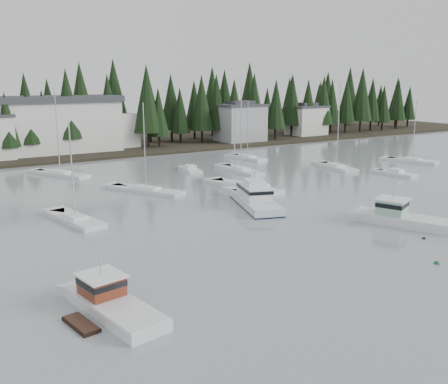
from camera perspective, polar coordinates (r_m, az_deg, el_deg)
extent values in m
plane|color=gray|center=(37.42, 23.58, -11.07)|extent=(260.00, 260.00, 0.00)
cube|color=black|center=(120.15, -17.92, 5.18)|extent=(240.00, 54.00, 1.00)
cube|color=#999EA0|center=(116.95, 1.87, 7.81)|extent=(10.00, 8.00, 8.00)
cube|color=#38383D|center=(116.67, 1.88, 9.89)|extent=(10.60, 8.48, 0.50)
cube|color=#38383D|center=(116.64, 1.88, 10.19)|extent=(5.50, 4.40, 0.80)
cube|color=silver|center=(132.00, 9.40, 7.99)|extent=(9.00, 7.00, 7.00)
cube|color=#38383D|center=(131.76, 9.46, 9.61)|extent=(9.54, 7.42, 0.50)
cube|color=#38383D|center=(131.73, 9.47, 9.88)|extent=(4.95, 3.85, 0.80)
cube|color=silver|center=(103.90, -18.72, 7.10)|extent=(24.00, 10.00, 10.00)
cube|color=#38383D|center=(103.58, -18.93, 10.02)|extent=(25.00, 11.00, 1.20)
cube|color=silver|center=(109.33, -12.77, 6.91)|extent=(10.00, 8.00, 7.00)
cube|color=silver|center=(32.97, -12.27, -13.34)|extent=(4.18, 8.77, 1.22)
cube|color=silver|center=(32.69, -12.32, -12.31)|extent=(4.10, 8.59, 0.11)
cube|color=#501D10|center=(33.80, -13.81, -10.32)|extent=(2.69, 2.88, 1.31)
cube|color=white|center=(33.53, -13.88, -9.21)|extent=(3.03, 3.26, 0.11)
cube|color=black|center=(33.70, -13.84, -9.91)|extent=(2.76, 2.93, 0.37)
cylinder|color=#A5A8AD|center=(33.25, -13.95, -7.94)|extent=(0.08, 0.08, 1.50)
cube|color=black|center=(32.10, -16.00, -14.59)|extent=(1.61, 3.14, 0.51)
cube|color=silver|center=(58.28, 3.60, -1.50)|extent=(6.70, 11.48, 1.60)
cube|color=black|center=(58.31, 3.60, -1.61)|extent=(6.75, 11.54, 0.22)
cube|color=white|center=(58.44, 3.46, 0.10)|extent=(4.45, 6.29, 1.45)
cube|color=black|center=(58.36, 3.47, 0.43)|extent=(4.53, 6.37, 0.40)
cube|color=white|center=(58.22, 3.48, 1.11)|extent=(2.84, 3.35, 0.65)
cylinder|color=#A5A8AD|center=(58.06, 3.49, 1.88)|extent=(0.10, 0.10, 1.10)
cube|color=silver|center=(53.93, 20.34, -3.50)|extent=(6.24, 9.39, 1.44)
cube|color=silver|center=(53.73, 20.41, -2.70)|extent=(6.11, 9.20, 0.13)
cube|color=#91BEAA|center=(54.01, 18.66, -1.64)|extent=(3.37, 3.43, 1.55)
cube|color=white|center=(53.82, 18.72, -0.78)|extent=(3.79, 3.88, 0.13)
cube|color=black|center=(53.93, 18.68, -1.32)|extent=(3.44, 3.49, 0.44)
cylinder|color=#A5A8AD|center=(53.61, 18.79, 0.20)|extent=(0.08, 0.08, 1.78)
cube|color=silver|center=(68.58, 1.19, 0.53)|extent=(3.33, 9.08, 1.05)
cube|color=white|center=(68.45, 1.19, 1.06)|extent=(2.10, 3.16, 0.30)
cylinder|color=#A5A8AD|center=(67.62, 1.21, 5.19)|extent=(0.14, 0.14, 10.18)
cube|color=silver|center=(54.28, -16.62, -3.28)|extent=(4.17, 9.26, 1.05)
cube|color=white|center=(54.11, -16.66, -2.62)|extent=(2.31, 3.32, 0.30)
cylinder|color=#A5A8AD|center=(53.06, -17.00, 2.55)|extent=(0.14, 0.14, 10.16)
cube|color=silver|center=(93.18, 2.70, 3.76)|extent=(3.76, 8.32, 1.05)
cube|color=white|center=(93.08, 2.71, 4.15)|extent=(2.21, 2.97, 0.30)
cylinder|color=#A5A8AD|center=(92.47, 2.74, 7.19)|extent=(0.14, 0.14, 10.16)
cube|color=silver|center=(95.83, 20.66, 3.20)|extent=(5.51, 9.21, 1.05)
cube|color=white|center=(95.73, 20.69, 3.58)|extent=(2.84, 3.46, 0.30)
cylinder|color=#A5A8AD|center=(95.12, 20.94, 6.70)|extent=(0.14, 0.14, 10.74)
cube|color=silver|center=(80.92, -18.18, 1.77)|extent=(7.10, 10.40, 1.05)
cube|color=white|center=(80.81, -18.21, 2.22)|extent=(3.19, 3.95, 0.30)
cylinder|color=#A5A8AD|center=(79.97, -18.53, 6.71)|extent=(0.14, 0.14, 12.97)
cube|color=silver|center=(80.24, 1.93, 2.31)|extent=(2.81, 10.22, 1.05)
cube|color=white|center=(80.12, 1.93, 2.77)|extent=(1.87, 3.50, 0.30)
cylinder|color=#A5A8AD|center=(79.28, 1.97, 7.27)|extent=(0.14, 0.14, 12.88)
cube|color=silver|center=(85.22, 12.70, 2.62)|extent=(4.11, 9.08, 1.05)
cube|color=white|center=(85.11, 12.72, 3.05)|extent=(2.35, 3.25, 0.30)
cylinder|color=#A5A8AD|center=(84.29, 12.94, 7.54)|extent=(0.14, 0.14, 13.63)
cube|color=silver|center=(66.47, -8.89, -0.01)|extent=(7.44, 10.80, 1.05)
cube|color=white|center=(66.33, -8.91, 0.53)|extent=(3.33, 4.11, 0.30)
cylinder|color=#A5A8AD|center=(65.42, -9.07, 5.19)|extent=(0.14, 0.14, 11.11)
cube|color=silver|center=(66.55, 4.13, 0.19)|extent=(3.51, 7.23, 0.90)
cube|color=white|center=(66.40, 4.14, 0.78)|extent=(1.90, 2.47, 0.55)
cube|color=silver|center=(81.69, 19.03, 1.86)|extent=(2.98, 6.59, 0.90)
cube|color=white|center=(81.57, 19.07, 2.35)|extent=(1.74, 2.21, 0.55)
cube|color=silver|center=(80.67, -3.83, 2.40)|extent=(3.17, 6.16, 0.90)
cube|color=white|center=(80.55, -3.83, 2.89)|extent=(1.80, 2.11, 0.55)
sphere|color=#145933|center=(43.85, 23.14, -7.55)|extent=(0.48, 0.48, 0.48)
sphere|color=black|center=(50.03, 21.88, -4.99)|extent=(0.38, 0.38, 0.38)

